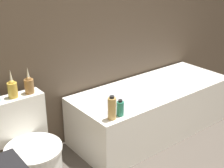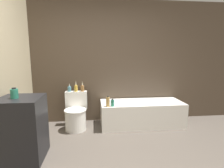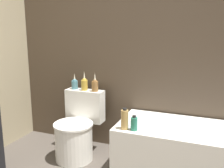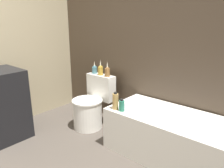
% 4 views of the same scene
% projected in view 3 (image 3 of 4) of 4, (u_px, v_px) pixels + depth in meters
% --- Properties ---
extents(wall_back_tiled, '(6.40, 0.06, 2.60)m').
position_uv_depth(wall_back_tiled, '(145.00, 38.00, 2.82)').
color(wall_back_tiled, brown).
rests_on(wall_back_tiled, ground_plane).
extents(bathtub, '(1.69, 0.67, 0.49)m').
position_uv_depth(bathtub, '(207.00, 155.00, 2.43)').
color(bathtub, white).
rests_on(bathtub, ground).
extents(toilet, '(0.44, 0.57, 0.71)m').
position_uv_depth(toilet, '(77.00, 131.00, 2.87)').
color(toilet, white).
rests_on(toilet, ground).
extents(vase_gold, '(0.07, 0.07, 0.18)m').
position_uv_depth(vase_gold, '(75.00, 84.00, 3.01)').
color(vase_gold, teal).
rests_on(vase_gold, toilet).
extents(vase_silver, '(0.07, 0.07, 0.22)m').
position_uv_depth(vase_silver, '(84.00, 84.00, 2.94)').
color(vase_silver, gold).
rests_on(vase_silver, toilet).
extents(vase_bronze, '(0.07, 0.07, 0.21)m').
position_uv_depth(vase_bronze, '(95.00, 85.00, 2.90)').
color(vase_bronze, olive).
rests_on(vase_bronze, toilet).
extents(shampoo_bottle_tall, '(0.07, 0.07, 0.20)m').
position_uv_depth(shampoo_bottle_tall, '(125.00, 119.00, 2.39)').
color(shampoo_bottle_tall, tan).
rests_on(shampoo_bottle_tall, bathtub).
extents(shampoo_bottle_short, '(0.06, 0.06, 0.14)m').
position_uv_depth(shampoo_bottle_short, '(134.00, 124.00, 2.37)').
color(shampoo_bottle_short, '#267259').
rests_on(shampoo_bottle_short, bathtub).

